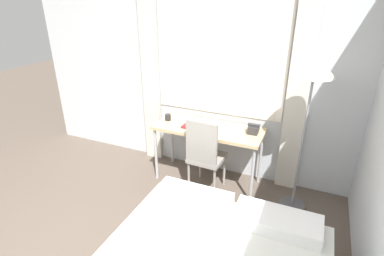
{
  "coord_description": "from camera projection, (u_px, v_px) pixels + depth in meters",
  "views": [
    {
      "loc": [
        1.44,
        -0.89,
        2.28
      ],
      "look_at": [
        0.23,
        1.89,
        0.92
      ],
      "focal_mm": 28.0,
      "sensor_mm": 36.0,
      "label": 1
    }
  ],
  "objects": [
    {
      "name": "mug",
      "position": [
        168.0,
        117.0,
        3.9
      ],
      "size": [
        0.08,
        0.08,
        0.08
      ],
      "color": "#262628",
      "rests_on": "desk"
    },
    {
      "name": "standing_lamp",
      "position": [
        313.0,
        80.0,
        2.9
      ],
      "size": [
        0.39,
        0.39,
        1.76
      ],
      "color": "#4C4C51",
      "rests_on": "ground_plane"
    },
    {
      "name": "desk",
      "position": [
        208.0,
        132.0,
        3.73
      ],
      "size": [
        1.35,
        0.54,
        0.77
      ],
      "color": "tan",
      "rests_on": "ground_plane"
    },
    {
      "name": "telephone",
      "position": [
        253.0,
        129.0,
        3.53
      ],
      "size": [
        0.14,
        0.14,
        0.12
      ],
      "color": "#2D2D2D",
      "rests_on": "desk"
    },
    {
      "name": "wall_back_with_window",
      "position": [
        201.0,
        72.0,
        3.84
      ],
      "size": [
        5.0,
        0.13,
        2.7
      ],
      "color": "silver",
      "rests_on": "ground_plane"
    },
    {
      "name": "desk_chair",
      "position": [
        205.0,
        153.0,
        3.56
      ],
      "size": [
        0.42,
        0.42,
        0.99
      ],
      "rotation": [
        0.0,
        0.0,
        -0.05
      ],
      "color": "gray",
      "rests_on": "ground_plane"
    },
    {
      "name": "book",
      "position": [
        194.0,
        126.0,
        3.71
      ],
      "size": [
        0.27,
        0.23,
        0.02
      ],
      "rotation": [
        0.0,
        0.0,
        -0.08
      ],
      "color": "maroon",
      "rests_on": "desk"
    }
  ]
}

